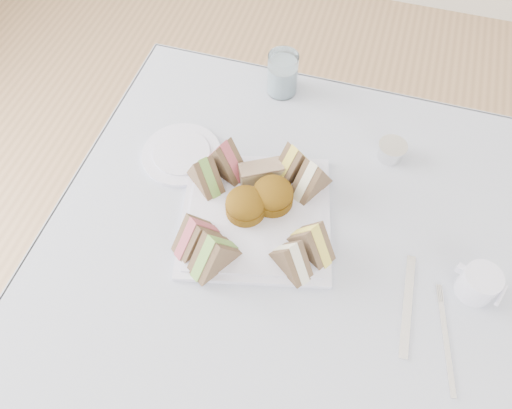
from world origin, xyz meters
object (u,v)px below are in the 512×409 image
(water_glass, at_px, (283,74))
(creamer_jug, at_px, (479,284))
(table, at_px, (284,323))
(serving_plate, at_px, (256,216))

(water_glass, xyz_separation_m, creamer_jug, (0.49, -0.41, -0.02))
(table, xyz_separation_m, creamer_jug, (0.34, 0.03, 0.41))
(table, bearing_deg, creamer_jug, 5.19)
(serving_plate, xyz_separation_m, creamer_jug, (0.44, -0.04, 0.03))
(table, height_order, serving_plate, serving_plate)
(serving_plate, height_order, creamer_jug, creamer_jug)
(creamer_jug, bearing_deg, water_glass, 160.32)
(water_glass, relative_size, creamer_jug, 1.52)
(table, height_order, water_glass, water_glass)
(table, relative_size, creamer_jug, 12.73)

